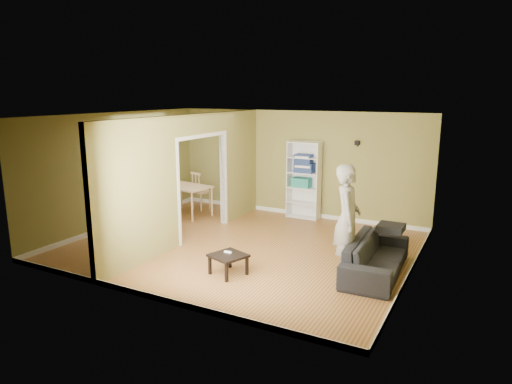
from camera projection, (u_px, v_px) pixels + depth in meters
room_shell at (242, 183)px, 8.90m from camera, size 6.50×6.50×6.50m
partition at (192, 178)px, 9.45m from camera, size 0.22×5.50×2.60m
wall_speaker at (357, 143)px, 10.41m from camera, size 0.10×0.10×0.10m
sofa at (376, 251)px, 7.73m from camera, size 2.12×0.98×0.80m
person at (348, 210)px, 7.68m from camera, size 0.94×0.82×2.20m
bookshelf at (305, 180)px, 11.10m from camera, size 0.79×0.35×1.88m
paper_box_teal at (301, 182)px, 11.10m from camera, size 0.45×0.29×0.23m
paper_box_navy_b at (304, 168)px, 10.99m from camera, size 0.45×0.30×0.23m
paper_box_navy_c at (304, 160)px, 10.96m from camera, size 0.41×0.26×0.21m
coffee_table at (228, 257)px, 7.69m from camera, size 0.54×0.54×0.36m
game_controller at (228, 252)px, 7.77m from camera, size 0.13×0.04×0.03m
dining_table at (186, 189)px, 11.40m from camera, size 1.20×0.80×0.75m
chair_left at (163, 192)px, 11.81m from camera, size 0.58×0.58×0.99m
chair_near at (172, 202)px, 10.93m from camera, size 0.50×0.50×0.92m
chair_far at (201, 190)px, 12.00m from camera, size 0.55×0.55×1.01m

